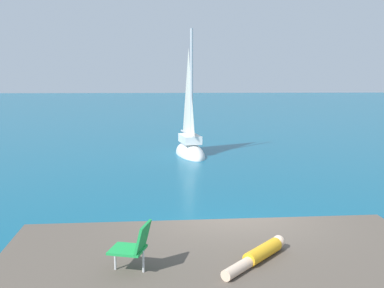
% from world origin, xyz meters
% --- Properties ---
extents(ground_plane, '(160.00, 160.00, 0.00)m').
position_xyz_m(ground_plane, '(0.00, 0.00, 0.00)').
color(ground_plane, '#0F5675').
extents(shore_ledge, '(7.77, 4.44, 0.80)m').
position_xyz_m(shore_ledge, '(-0.57, -2.57, 0.40)').
color(shore_ledge, brown).
rests_on(shore_ledge, ground).
extents(boulder_seaward, '(1.23, 1.09, 0.66)m').
position_xyz_m(boulder_seaward, '(-2.98, -0.42, 0.00)').
color(boulder_seaward, brown).
rests_on(boulder_seaward, ground).
extents(boulder_inland, '(1.21, 1.11, 0.80)m').
position_xyz_m(boulder_inland, '(-0.18, -0.17, 0.00)').
color(boulder_inland, '#4B4A40').
rests_on(boulder_inland, ground).
extents(sailboat_near, '(1.84, 3.57, 6.49)m').
position_xyz_m(sailboat_near, '(-0.56, 11.60, 0.35)').
color(sailboat_near, white).
rests_on(sailboat_near, ground).
extents(person_sunbather, '(1.27, 1.41, 0.25)m').
position_xyz_m(person_sunbather, '(0.04, -2.72, 0.92)').
color(person_sunbather, gold).
rests_on(person_sunbather, shore_ledge).
extents(beach_chair, '(0.70, 0.62, 0.80)m').
position_xyz_m(beach_chair, '(-1.98, -3.02, 1.24)').
color(beach_chair, green).
rests_on(beach_chair, shore_ledge).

